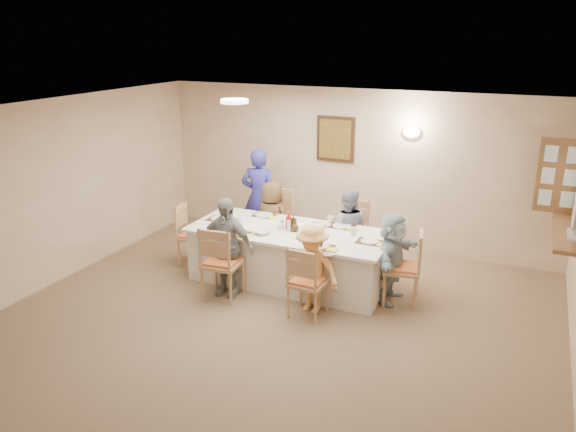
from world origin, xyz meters
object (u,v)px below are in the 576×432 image
at_px(diner_back_right, 347,230).
at_px(diner_front_left, 226,247).
at_px(diner_front_right, 312,269).
at_px(caregiver, 259,197).
at_px(dining_table, 290,256).
at_px(chair_right_end, 402,267).
at_px(chair_front_right, 308,281).
at_px(chair_left_end, 194,235).
at_px(diner_right_end, 392,258).
at_px(chair_front_left, 222,261).
at_px(chair_back_right, 350,236).
at_px(condiment_ketchup, 289,221).
at_px(diner_back_left, 272,220).
at_px(chair_back_left, 275,224).

distance_m(diner_back_right, diner_front_left, 1.81).
xyz_separation_m(diner_front_right, caregiver, (-1.65, 1.83, 0.23)).
height_order(dining_table, chair_right_end, chair_right_end).
height_order(chair_right_end, diner_front_right, diner_front_right).
bearing_deg(chair_front_right, chair_left_end, -17.65).
bearing_deg(diner_back_right, diner_right_end, 129.36).
distance_m(chair_left_end, diner_front_right, 2.26).
height_order(dining_table, chair_front_left, chair_front_left).
bearing_deg(diner_back_right, chair_back_right, -100.97).
relative_size(diner_back_right, condiment_ketchup, 5.05).
xyz_separation_m(chair_back_right, diner_back_right, (0.00, -0.12, 0.12)).
distance_m(chair_right_end, diner_back_right, 1.18).
bearing_deg(diner_right_end, diner_front_right, 135.19).
bearing_deg(diner_right_end, chair_front_left, 117.13).
height_order(chair_right_end, condiment_ketchup, condiment_ketchup).
bearing_deg(diner_back_left, diner_front_right, 139.31).
bearing_deg(chair_left_end, chair_right_end, -100.57).
height_order(chair_back_right, diner_back_left, diner_back_left).
xyz_separation_m(chair_front_left, diner_right_end, (2.02, 0.80, 0.09)).
distance_m(chair_back_right, diner_right_end, 1.15).
bearing_deg(chair_back_left, dining_table, -58.28).
bearing_deg(condiment_ketchup, diner_front_right, -48.33).
relative_size(chair_back_right, diner_front_right, 0.88).
height_order(diner_back_right, diner_front_left, diner_front_left).
bearing_deg(chair_left_end, dining_table, -100.57).
bearing_deg(chair_front_left, dining_table, -132.09).
xyz_separation_m(chair_back_left, caregiver, (-0.45, 0.35, 0.28)).
distance_m(chair_back_right, caregiver, 1.71).
bearing_deg(caregiver, diner_back_right, 152.08).
xyz_separation_m(chair_back_right, diner_back_left, (-1.20, -0.12, 0.11)).
bearing_deg(chair_front_left, condiment_ketchup, -129.81).
distance_m(chair_back_right, diner_front_left, 1.91).
bearing_deg(chair_left_end, chair_back_left, -60.47).
relative_size(diner_front_left, diner_front_right, 1.17).
relative_size(dining_table, chair_left_end, 2.99).
xyz_separation_m(chair_front_left, diner_front_left, (0.00, 0.12, 0.16)).
bearing_deg(chair_back_left, chair_back_right, -5.15).
bearing_deg(chair_back_right, diner_front_right, -88.52).
bearing_deg(dining_table, chair_back_left, 126.87).
relative_size(diner_back_right, diner_right_end, 1.05).
relative_size(diner_front_right, caregiver, 0.72).
bearing_deg(diner_front_left, chair_front_left, -90.42).
xyz_separation_m(chair_right_end, caregiver, (-2.60, 1.15, 0.30)).
relative_size(chair_back_right, diner_front_left, 0.75).
distance_m(diner_back_left, diner_back_right, 1.20).
bearing_deg(dining_table, chair_front_right, -53.13).
relative_size(diner_back_left, diner_front_left, 0.91).
height_order(chair_front_left, chair_right_end, chair_front_left).
height_order(diner_right_end, condiment_ketchup, diner_right_end).
bearing_deg(diner_right_end, caregiver, 70.56).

